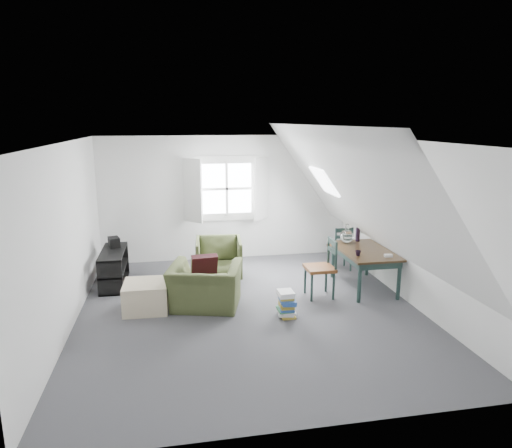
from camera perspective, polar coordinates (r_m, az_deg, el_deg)
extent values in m
plane|color=#46464B|center=(6.96, -0.77, -10.76)|extent=(5.50, 5.50, 0.00)
plane|color=white|center=(6.39, -0.84, 10.26)|extent=(5.50, 5.50, 0.00)
plane|color=white|center=(9.23, -3.70, 3.23)|extent=(5.00, 0.00, 5.00)
plane|color=white|center=(4.01, 5.96, -9.82)|extent=(5.00, 0.00, 5.00)
plane|color=white|center=(6.63, -22.63, -1.58)|extent=(0.00, 5.50, 5.50)
plane|color=white|center=(7.40, 18.65, 0.16)|extent=(0.00, 5.50, 5.50)
plane|color=white|center=(6.39, -14.68, 3.30)|extent=(3.19, 5.50, 4.48)
plane|color=white|center=(6.89, 12.02, 4.11)|extent=(3.19, 5.50, 4.48)
cube|color=white|center=(9.18, -3.70, 4.44)|extent=(1.30, 0.04, 1.30)
cube|color=white|center=(8.97, -7.91, 4.15)|extent=(0.35, 0.35, 1.25)
cube|color=white|center=(9.13, 0.67, 4.42)|extent=(0.35, 0.35, 1.25)
cube|color=white|center=(9.17, -3.69, 4.44)|extent=(1.00, 0.02, 1.00)
cube|color=white|center=(9.15, -3.68, 4.42)|extent=(1.08, 0.04, 0.05)
cube|color=white|center=(9.15, -3.68, 4.42)|extent=(0.05, 0.04, 1.08)
cube|color=white|center=(8.10, 8.52, 5.31)|extent=(0.35, 0.75, 0.47)
imported|color=#3D4625|center=(7.13, -6.29, -10.27)|extent=(1.23, 1.14, 0.67)
imported|color=#3D4625|center=(8.32, -4.62, -6.78)|extent=(0.86, 0.88, 0.75)
cube|color=#330E12|center=(7.06, -6.50, -5.32)|extent=(0.42, 0.27, 0.41)
cube|color=#BDAE8E|center=(7.11, -13.59, -8.77)|extent=(0.66, 0.66, 0.43)
cube|color=#301F0F|center=(7.86, 13.44, -3.27)|extent=(0.80, 1.34, 0.04)
cube|color=#203531|center=(7.88, 13.41, -3.77)|extent=(0.71, 1.25, 0.11)
cylinder|color=#203531|center=(7.32, 12.81, -7.22)|extent=(0.06, 0.06, 0.63)
cylinder|color=#203531|center=(7.60, 17.43, -6.75)|extent=(0.06, 0.06, 0.63)
cylinder|color=#203531|center=(8.37, 9.59, -4.51)|extent=(0.06, 0.06, 0.63)
cylinder|color=#203531|center=(8.61, 13.74, -4.20)|extent=(0.06, 0.06, 0.63)
sphere|color=silver|center=(8.17, 11.27, -1.51)|extent=(0.23, 0.23, 0.23)
cylinder|color=silver|center=(8.13, 11.31, -0.49)|extent=(0.07, 0.07, 0.13)
cylinder|color=black|center=(8.35, 12.61, -1.28)|extent=(0.08, 0.08, 0.25)
cylinder|color=#3F2D1E|center=(8.29, 12.70, 0.52)|extent=(0.03, 0.05, 0.44)
cylinder|color=#3F2D1E|center=(8.31, 12.76, 0.54)|extent=(0.04, 0.06, 0.44)
cylinder|color=#3F2D1E|center=(8.28, 12.66, 0.51)|extent=(0.05, 0.07, 0.44)
imported|color=black|center=(7.50, 12.62, -3.88)|extent=(0.10, 0.10, 0.08)
cube|color=white|center=(7.55, 16.22, -3.81)|extent=(0.13, 0.10, 0.04)
cube|color=brown|center=(8.82, 10.47, -2.89)|extent=(0.40, 0.40, 0.05)
cylinder|color=#203531|center=(9.08, 11.00, -3.92)|extent=(0.03, 0.03, 0.41)
cylinder|color=#203531|center=(8.80, 11.77, -4.51)|extent=(0.03, 0.03, 0.41)
cylinder|color=#203531|center=(8.97, 9.08, -4.05)|extent=(0.03, 0.03, 0.41)
cylinder|color=#203531|center=(8.68, 9.79, -4.65)|extent=(0.03, 0.03, 0.41)
cylinder|color=#203531|center=(8.66, 11.95, -1.81)|extent=(0.03, 0.03, 0.43)
cylinder|color=#203531|center=(8.55, 9.94, -1.93)|extent=(0.03, 0.03, 0.43)
cube|color=#203531|center=(8.56, 11.00, -0.76)|extent=(0.32, 0.03, 0.08)
cube|color=#203531|center=(8.59, 10.96, -1.56)|extent=(0.32, 0.03, 0.06)
cube|color=brown|center=(7.40, 7.95, -5.50)|extent=(0.44, 0.44, 0.05)
cylinder|color=#203531|center=(7.59, 6.17, -6.96)|extent=(0.04, 0.04, 0.46)
cylinder|color=#203531|center=(7.69, 8.76, -6.75)|extent=(0.04, 0.04, 0.46)
cylinder|color=#203531|center=(7.26, 6.98, -7.89)|extent=(0.04, 0.04, 0.46)
cylinder|color=#203531|center=(7.38, 9.68, -7.66)|extent=(0.04, 0.04, 0.46)
cylinder|color=#203531|center=(7.55, 9.03, -3.29)|extent=(0.04, 0.04, 0.48)
cylinder|color=#203531|center=(7.23, 9.98, -4.06)|extent=(0.04, 0.04, 0.48)
cube|color=#203531|center=(7.34, 9.55, -2.24)|extent=(0.03, 0.36, 0.08)
cube|color=#203531|center=(7.38, 9.51, -3.27)|extent=(0.03, 0.36, 0.06)
cube|color=black|center=(8.39, -17.21, -7.06)|extent=(0.39, 1.17, 0.03)
cube|color=black|center=(8.30, -17.34, -5.26)|extent=(0.39, 1.17, 0.03)
cube|color=black|center=(8.22, -17.48, -3.31)|extent=(0.39, 1.17, 0.03)
cube|color=black|center=(7.76, -17.81, -6.55)|extent=(0.39, 0.03, 0.59)
cube|color=black|center=(8.84, -16.93, -4.12)|extent=(0.39, 0.03, 0.59)
cube|color=#264C99|center=(8.03, -17.53, -7.16)|extent=(0.18, 0.20, 0.21)
cube|color=red|center=(8.44, -17.19, -6.16)|extent=(0.18, 0.23, 0.21)
cube|color=white|center=(8.08, -17.55, -4.89)|extent=(0.18, 0.21, 0.20)
cube|color=black|center=(8.43, -17.33, -2.22)|extent=(0.23, 0.28, 0.19)
cube|color=#B29933|center=(6.78, 3.95, -11.31)|extent=(0.20, 0.27, 0.03)
cube|color=white|center=(6.78, 3.70, -11.02)|extent=(0.26, 0.29, 0.03)
cube|color=white|center=(6.76, 4.04, -10.80)|extent=(0.22, 0.29, 0.03)
cube|color=#337F4C|center=(6.74, 3.63, -10.59)|extent=(0.22, 0.27, 0.03)
cube|color=#264C99|center=(6.71, 3.85, -10.45)|extent=(0.23, 0.30, 0.02)
cube|color=#B29933|center=(6.72, 3.80, -10.19)|extent=(0.20, 0.27, 0.02)
cube|color=#B29933|center=(6.73, 3.82, -9.90)|extent=(0.23, 0.29, 0.03)
cube|color=#264C99|center=(6.69, 4.10, -9.73)|extent=(0.23, 0.30, 0.04)
cube|color=#264C99|center=(6.67, 3.94, -9.49)|extent=(0.24, 0.29, 0.03)
cube|color=#B29933|center=(6.70, 3.78, -9.07)|extent=(0.22, 0.27, 0.03)
cube|color=white|center=(6.68, 3.71, -8.81)|extent=(0.22, 0.25, 0.04)
cube|color=white|center=(6.67, 3.75, -8.50)|extent=(0.22, 0.26, 0.03)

